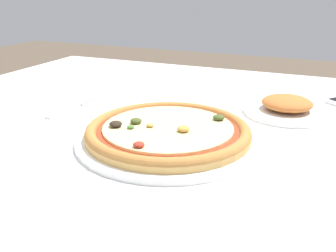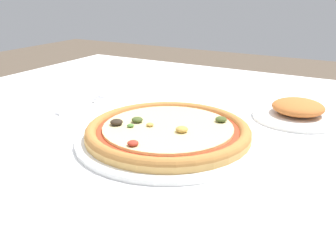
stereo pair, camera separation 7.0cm
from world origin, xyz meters
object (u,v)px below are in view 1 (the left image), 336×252
object	(u,v)px
side_plate	(287,107)
pizza_plate	(168,132)
dining_table	(198,152)
fork	(73,107)

from	to	relation	value
side_plate	pizza_plate	bearing A→B (deg)	-126.52
dining_table	side_plate	world-z (taller)	side_plate
dining_table	fork	xyz separation A→B (m)	(-0.31, -0.03, 0.08)
dining_table	fork	bearing A→B (deg)	-173.71
pizza_plate	side_plate	xyz separation A→B (m)	(0.19, 0.25, -0.00)
fork	side_plate	bearing A→B (deg)	18.14
dining_table	side_plate	distance (m)	0.23
fork	side_plate	size ratio (longest dim) A/B	0.87
dining_table	fork	world-z (taller)	fork
pizza_plate	side_plate	world-z (taller)	side_plate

